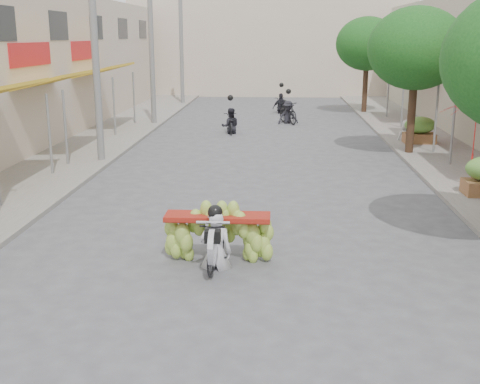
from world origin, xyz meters
The scene contains 16 objects.
ground centered at (0.00, 0.00, 0.00)m, with size 120.00×120.00×0.00m, color #57575C.
sidewalk_left centered at (-7.00, 15.00, 0.06)m, with size 4.00×60.00×0.12m, color gray.
sidewalk_right centered at (7.00, 15.00, 0.06)m, with size 4.00×60.00×0.12m, color gray.
far_building centered at (0.00, 38.00, 3.50)m, with size 20.00×6.00×7.00m, color beige.
utility_pole_mid centered at (-5.40, 12.00, 4.03)m, with size 0.60×0.24×8.00m.
utility_pole_far centered at (-5.40, 21.00, 4.03)m, with size 0.60×0.24×8.00m.
utility_pole_back centered at (-5.40, 30.00, 4.03)m, with size 0.60×0.24×8.00m.
street_tree_mid centered at (5.40, 14.00, 3.78)m, with size 3.40×3.40×5.25m.
street_tree_far centered at (5.40, 26.00, 3.78)m, with size 3.40×3.40×5.25m.
produce_crate_far centered at (6.20, 16.00, 0.71)m, with size 1.20×0.88×1.16m.
banana_motorbike centered at (-0.51, 2.83, 0.69)m, with size 2.20×1.83×2.07m.
market_umbrella centered at (6.12, 9.15, 2.49)m, with size 2.48×2.48×1.79m.
pedestrian centered at (5.85, 16.69, 0.95)m, with size 0.83×0.51×1.65m.
bg_motorbike_a centered at (-1.48, 18.65, 0.76)m, with size 0.84×1.57×1.95m.
bg_motorbike_b centered at (1.12, 21.89, 0.82)m, with size 1.29×1.97×1.95m.
bg_motorbike_c centered at (0.80, 25.89, 0.82)m, with size 1.08×1.59×1.95m.
Camera 1 is at (0.61, -7.87, 4.23)m, focal length 45.00 mm.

